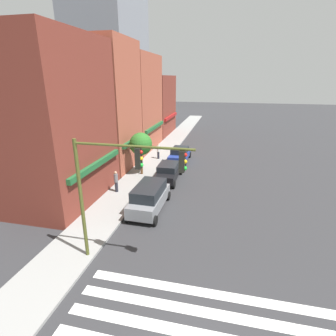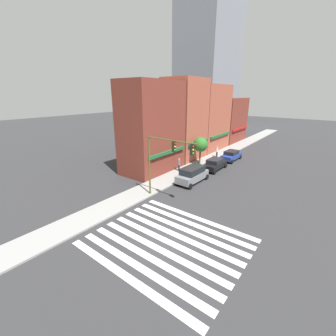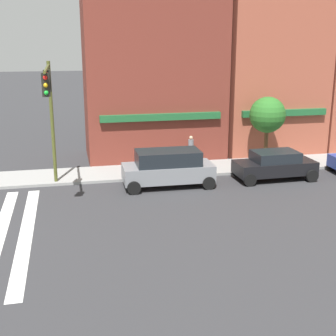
# 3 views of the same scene
# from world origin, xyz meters

# --- Properties ---
(ground_plane) EXTENTS (200.00, 200.00, 0.00)m
(ground_plane) POSITION_xyz_m (0.00, 0.00, 0.00)
(ground_plane) COLOR #2D2D30
(sidewalk_left) EXTENTS (120.00, 3.00, 0.15)m
(sidewalk_left) POSITION_xyz_m (0.00, 7.50, 0.07)
(sidewalk_left) COLOR gray
(sidewalk_left) RESTS_ON ground_plane
(crosswalk_stripes) EXTENTS (8.79, 10.80, 0.01)m
(crosswalk_stripes) POSITION_xyz_m (-0.00, 0.00, 0.00)
(crosswalk_stripes) COLOR silver
(crosswalk_stripes) RESTS_ON ground_plane
(storefront_row) EXTENTS (34.73, 5.30, 12.59)m
(storefront_row) POSITION_xyz_m (23.68, 11.50, 5.72)
(storefront_row) COLOR maroon
(storefront_row) RESTS_ON ground_plane
(tower_distant) EXTENTS (20.44, 13.95, 65.51)m
(tower_distant) POSITION_xyz_m (59.06, 28.98, 32.75)
(tower_distant) COLOR gray
(tower_distant) RESTS_ON ground_plane
(traffic_signal) EXTENTS (0.32, 5.65, 6.44)m
(traffic_signal) POSITION_xyz_m (5.23, 4.36, 4.69)
(traffic_signal) COLOR #474C1E
(traffic_signal) RESTS_ON ground_plane
(suv_grey) EXTENTS (4.73, 2.12, 1.94)m
(suv_grey) POSITION_xyz_m (10.99, 4.70, 1.03)
(suv_grey) COLOR slate
(suv_grey) RESTS_ON ground_plane
(sedan_black) EXTENTS (4.44, 2.02, 1.59)m
(sedan_black) POSITION_xyz_m (16.99, 4.70, 0.84)
(sedan_black) COLOR black
(sedan_black) RESTS_ON ground_plane
(sedan_blue) EXTENTS (4.44, 2.02, 1.59)m
(sedan_blue) POSITION_xyz_m (22.89, 4.70, 0.84)
(sedan_blue) COLOR navy
(sedan_blue) RESTS_ON ground_plane
(pedestrian_white_shirt) EXTENTS (0.32, 0.32, 1.77)m
(pedestrian_white_shirt) POSITION_xyz_m (22.93, 7.22, 1.07)
(pedestrian_white_shirt) COLOR #23232D
(pedestrian_white_shirt) RESTS_ON sidewalk_left
(pedestrian_grey_coat) EXTENTS (0.32, 0.32, 1.77)m
(pedestrian_grey_coat) POSITION_xyz_m (13.16, 8.18, 1.07)
(pedestrian_grey_coat) COLOR #23232D
(pedestrian_grey_coat) RESTS_ON sidewalk_left
(street_tree) EXTENTS (2.15, 2.15, 4.06)m
(street_tree) POSITION_xyz_m (17.67, 7.50, 3.12)
(street_tree) COLOR brown
(street_tree) RESTS_ON sidewalk_left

